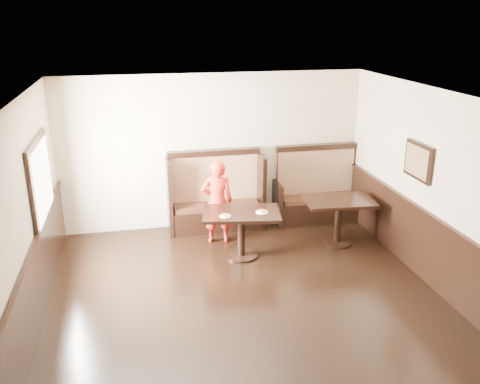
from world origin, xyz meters
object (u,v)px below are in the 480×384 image
object	(u,v)px
booth_neighbor	(316,195)
child	(217,202)
booth_main	(216,200)
table_main	(241,223)
table_neighbor	(339,210)

from	to	relation	value
booth_neighbor	child	size ratio (longest dim) A/B	1.12
booth_main	child	distance (m)	0.66
child	table_main	bearing A→B (deg)	118.96
booth_neighbor	table_neighbor	bearing A→B (deg)	-90.63
booth_neighbor	child	bearing A→B (deg)	-162.99
child	table_neighbor	bearing A→B (deg)	172.23
booth_neighbor	child	xyz separation A→B (m)	(-2.02, -0.62, 0.26)
table_main	table_neighbor	size ratio (longest dim) A/B	1.10
table_main	table_neighbor	xyz separation A→B (m)	(1.73, 0.17, -0.00)
booth_neighbor	table_neighbor	distance (m)	1.11
booth_neighbor	table_main	bearing A→B (deg)	-143.87
booth_main	table_main	world-z (taller)	booth_main
booth_main	booth_neighbor	xyz separation A→B (m)	(1.95, -0.00, -0.05)
table_main	booth_neighbor	bearing A→B (deg)	45.85
table_neighbor	child	distance (m)	2.07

